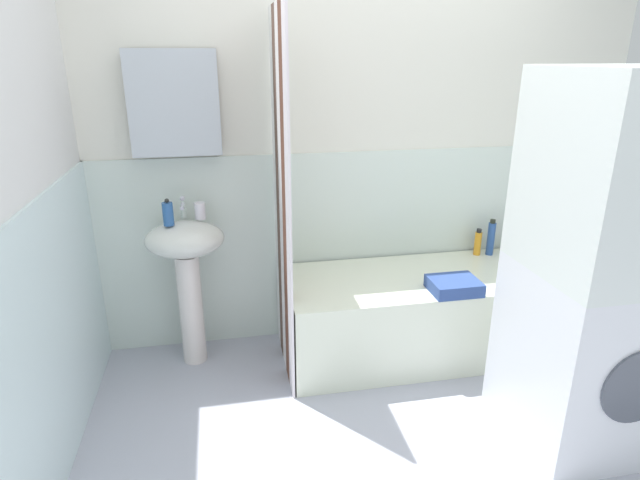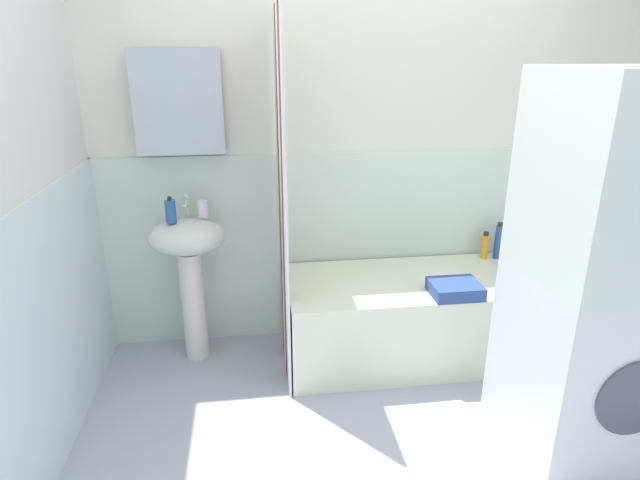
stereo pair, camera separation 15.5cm
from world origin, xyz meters
name	(u,v)px [view 2 (the right image)]	position (x,y,z in m)	size (l,w,h in m)	color
ground_plane	(403,463)	(0.00, 0.00, -0.02)	(4.80, 5.60, 0.04)	#ADAFBF
wall_back_tiled	(345,161)	(-0.06, 1.26, 1.14)	(3.60, 0.18, 2.40)	silver
wall_left_tiled	(24,220)	(-1.57, 0.34, 1.12)	(0.07, 1.81, 2.40)	silver
sink	(189,259)	(-1.01, 1.03, 0.64)	(0.44, 0.34, 0.88)	silver
faucet	(186,206)	(-1.01, 1.11, 0.94)	(0.03, 0.12, 0.12)	silver
soap_dispenser	(171,211)	(-1.08, 0.99, 0.95)	(0.06, 0.06, 0.15)	#295799
toothbrush_cup	(203,209)	(-0.91, 1.08, 0.93)	(0.06, 0.06, 0.09)	silver
bathtub	(420,316)	(0.35, 0.88, 0.25)	(1.61, 0.69, 0.51)	silver
shower_curtain	(282,203)	(-0.47, 0.88, 1.00)	(0.01, 0.69, 2.00)	white
lotion_bottle	(516,240)	(1.05, 1.13, 0.62)	(0.04, 0.04, 0.24)	#312626
body_wash_bottle	(498,241)	(0.93, 1.13, 0.62)	(0.05, 0.05, 0.24)	#2C519A
conditioner_bottle	(485,246)	(0.85, 1.14, 0.59)	(0.05, 0.05, 0.18)	orange
towel_folded	(455,289)	(0.45, 0.64, 0.54)	(0.27, 0.22, 0.07)	#30498B
washer_dryer_stack	(602,277)	(0.84, 0.03, 0.86)	(0.63, 0.65, 1.72)	white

